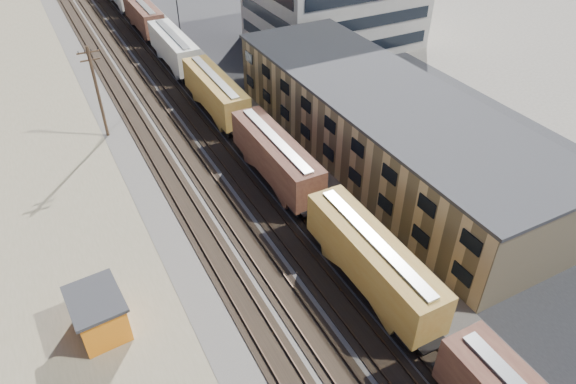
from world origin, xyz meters
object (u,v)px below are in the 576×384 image
freight_train (193,68)px  parked_car_white (550,238)px  parked_car_blue (366,58)px  utility_pole_north (97,91)px  maintenance_shed (99,314)px

freight_train → parked_car_white: size_ratio=26.05×
freight_train → parked_car_blue: bearing=-7.9°
utility_pole_north → freight_train: bearing=28.6°
utility_pole_north → maintenance_shed: utility_pole_north is taller
utility_pole_north → parked_car_white: utility_pole_north is taller
utility_pole_north → maintenance_shed: (-5.87, -26.12, -3.69)m
maintenance_shed → parked_car_white: (33.70, -8.22, -0.85)m
parked_car_white → parked_car_blue: 38.64m
parked_car_blue → freight_train: bearing=114.3°
freight_train → maintenance_shed: freight_train is taller
parked_car_blue → maintenance_shed: bearing=157.4°
utility_pole_north → parked_car_blue: 36.48m
maintenance_shed → parked_car_blue: 51.27m
freight_train → utility_pole_north: bearing=-151.4°
freight_train → utility_pole_north: size_ratio=11.97×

